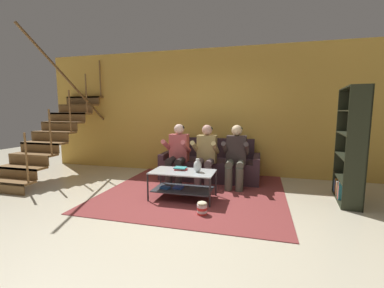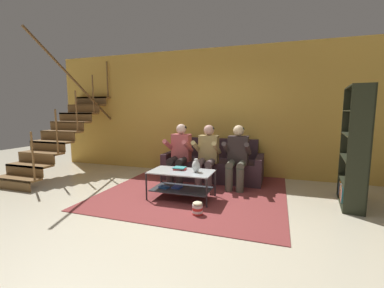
{
  "view_description": "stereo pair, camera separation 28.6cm",
  "coord_description": "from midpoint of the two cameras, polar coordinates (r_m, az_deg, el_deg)",
  "views": [
    {
      "loc": [
        1.2,
        -3.53,
        1.49
      ],
      "look_at": [
        0.02,
        0.89,
        0.89
      ],
      "focal_mm": 24.0,
      "sensor_mm": 36.0,
      "label": 1
    },
    {
      "loc": [
        1.48,
        -3.45,
        1.49
      ],
      "look_at": [
        0.02,
        0.89,
        0.89
      ],
      "focal_mm": 24.0,
      "sensor_mm": 36.0,
      "label": 2
    }
  ],
  "objects": [
    {
      "name": "ground",
      "position": [
        4.03,
        -5.74,
        -14.28
      ],
      "size": [
        16.8,
        16.8,
        0.0
      ],
      "primitive_type": "plane",
      "color": "beige"
    },
    {
      "name": "back_partition",
      "position": [
        6.1,
        2.33,
        7.08
      ],
      "size": [
        8.4,
        0.12,
        2.9
      ],
      "primitive_type": "cube",
      "color": "gold",
      "rests_on": "ground"
    },
    {
      "name": "staircase_run",
      "position": [
        6.62,
        -28.61,
        3.59
      ],
      "size": [
        0.98,
        2.88,
        2.98
      ],
      "color": "brown",
      "rests_on": "ground"
    },
    {
      "name": "couch",
      "position": [
        5.67,
        2.72,
        -4.78
      ],
      "size": [
        2.1,
        0.88,
        0.86
      ],
      "color": "#3E2A31",
      "rests_on": "ground"
    },
    {
      "name": "person_seated_left",
      "position": [
        5.27,
        -4.77,
        -1.62
      ],
      "size": [
        0.5,
        0.58,
        1.21
      ],
      "color": "#282322",
      "rests_on": "ground"
    },
    {
      "name": "person_seated_middle",
      "position": [
        5.1,
        1.5,
        -1.93
      ],
      "size": [
        0.5,
        0.58,
        1.2
      ],
      "color": "#5E4C4C",
      "rests_on": "ground"
    },
    {
      "name": "person_seated_right",
      "position": [
        5.0,
        8.12,
        -2.17
      ],
      "size": [
        0.5,
        0.58,
        1.21
      ],
      "color": "#585949",
      "rests_on": "ground"
    },
    {
      "name": "coffee_table",
      "position": [
        4.37,
        -4.06,
        -8.11
      ],
      "size": [
        1.06,
        0.59,
        0.48
      ],
      "color": "silver",
      "rests_on": "ground"
    },
    {
      "name": "area_rug",
      "position": [
        4.97,
        -0.54,
        -9.91
      ],
      "size": [
        3.2,
        3.39,
        0.01
      ],
      "color": "brown",
      "rests_on": "ground"
    },
    {
      "name": "vase",
      "position": [
        4.24,
        -0.68,
        -4.87
      ],
      "size": [
        0.13,
        0.13,
        0.22
      ],
      "color": "silver",
      "rests_on": "coffee_table"
    },
    {
      "name": "book_stack",
      "position": [
        4.43,
        -4.41,
        -5.46
      ],
      "size": [
        0.25,
        0.2,
        0.04
      ],
      "color": "red",
      "rests_on": "coffee_table"
    },
    {
      "name": "bookshelf",
      "position": [
        4.87,
        30.55,
        -2.13
      ],
      "size": [
        0.4,
        1.03,
        1.86
      ],
      "color": "black",
      "rests_on": "ground"
    },
    {
      "name": "popcorn_tub",
      "position": [
        3.78,
        0.03,
        -14.1
      ],
      "size": [
        0.15,
        0.15,
        0.2
      ],
      "color": "red",
      "rests_on": "ground"
    }
  ]
}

